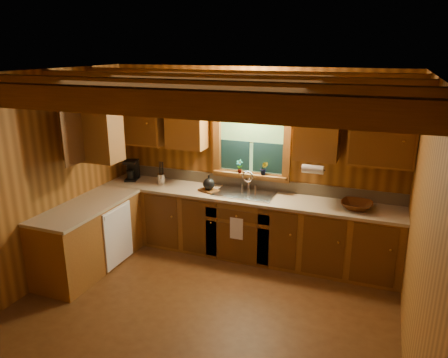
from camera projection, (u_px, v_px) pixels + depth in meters
room at (196, 205)px, 4.35m from camera, size 4.20×4.20×4.20m
ceiling_beams at (193, 86)px, 4.00m from camera, size 4.20×2.54×0.18m
base_cabinets at (203, 229)px, 5.92m from camera, size 4.20×2.22×0.86m
countertop at (204, 198)px, 5.79m from camera, size 4.20×2.24×0.04m
backsplash at (251, 183)px, 6.12m from camera, size 4.20×0.02×0.16m
dishwasher_panel at (118, 235)px, 5.71m from camera, size 0.02×0.60×0.80m
upper_cabinets at (201, 126)px, 5.65m from camera, size 4.19×1.77×0.78m
window at (251, 146)px, 5.95m from camera, size 1.12×0.08×1.00m
window_sill at (250, 175)px, 6.02m from camera, size 1.06×0.14×0.04m
wall_sconce at (250, 101)px, 5.65m from camera, size 0.45×0.21×0.17m
paper_towel_roll at (313, 169)px, 5.38m from camera, size 0.27×0.11×0.11m
dish_towel at (236, 229)px, 5.71m from camera, size 0.18×0.01×0.30m
sink at (245, 197)px, 5.91m from camera, size 0.82×0.48×0.43m
coffee_maker at (132, 170)px, 6.49m from camera, size 0.18×0.22×0.31m
utensil_crock at (161, 178)px, 6.33m from camera, size 0.12×0.12×0.34m
cutting_board at (209, 190)px, 6.01m from camera, size 0.31×0.27×0.02m
teakettle at (209, 184)px, 5.99m from camera, size 0.17×0.17×0.21m
wicker_basket at (357, 205)px, 5.34m from camera, size 0.41×0.41×0.09m
potted_plant_left at (240, 166)px, 6.00m from camera, size 0.11×0.07×0.19m
potted_plant_right at (264, 168)px, 5.91m from camera, size 0.12×0.10×0.19m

